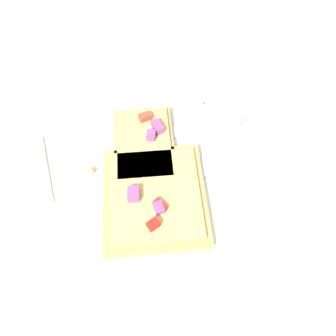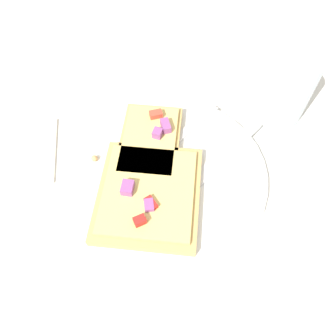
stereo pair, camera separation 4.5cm
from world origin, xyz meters
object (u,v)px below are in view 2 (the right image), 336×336
pizza_slice_corner (150,142)px  napkin (32,151)px  knife (218,160)px  fork (167,147)px  plate (168,174)px  drinking_glass (291,90)px  pizza_slice_main (149,194)px

pizza_slice_corner → napkin: bearing=96.9°
knife → fork: bearing=-62.5°
plate → drinking_glass: (0.09, -0.20, 0.05)m
drinking_glass → napkin: size_ratio=0.95×
pizza_slice_main → pizza_slice_corner: (0.08, -0.01, 0.00)m
napkin → drinking_glass: bearing=-87.0°
pizza_slice_corner → drinking_glass: (0.04, -0.22, 0.03)m
knife → pizza_slice_main: 0.11m
napkin → pizza_slice_main: bearing=-122.3°
plate → drinking_glass: bearing=-65.4°
pizza_slice_corner → knife: bearing=-99.3°
plate → drinking_glass: size_ratio=2.50×
fork → knife: (-0.03, -0.07, 0.00)m
knife → pizza_slice_corner: size_ratio=1.22×
fork → pizza_slice_corner: 0.03m
plate → pizza_slice_main: 0.05m
knife → drinking_glass: bearing=175.5°
knife → plate: bearing=-31.5°
pizza_slice_corner → fork: bearing=-94.8°
knife → drinking_glass: size_ratio=1.65×
pizza_slice_corner → drinking_glass: size_ratio=1.35×
fork → plate: bearing=45.7°
fork → napkin: size_ratio=1.40×
fork → pizza_slice_main: bearing=27.0°
drinking_glass → pizza_slice_corner: bearing=100.9°
pizza_slice_corner → drinking_glass: bearing=-65.5°
fork → drinking_glass: size_ratio=1.48×
fork → pizza_slice_main: (-0.08, 0.04, 0.01)m
pizza_slice_main → drinking_glass: size_ratio=1.59×
plate → fork: bearing=-6.0°
plate → napkin: (0.07, 0.20, -0.00)m
pizza_slice_main → pizza_slice_corner: bearing=6.4°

